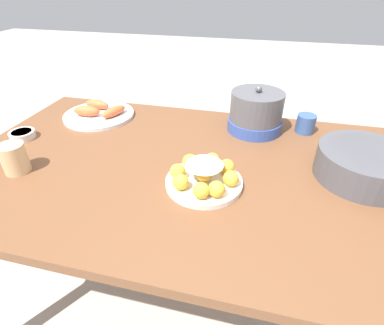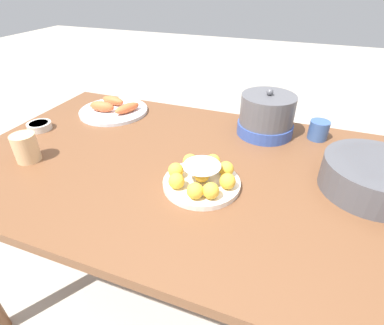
{
  "view_description": "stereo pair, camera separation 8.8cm",
  "coord_description": "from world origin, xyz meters",
  "px_view_note": "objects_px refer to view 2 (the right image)",
  "views": [
    {
      "loc": [
        0.22,
        -0.76,
        1.25
      ],
      "look_at": [
        0.05,
        -0.05,
        0.77
      ],
      "focal_mm": 28.0,
      "sensor_mm": 36.0,
      "label": 1
    },
    {
      "loc": [
        0.31,
        -0.74,
        1.25
      ],
      "look_at": [
        0.05,
        -0.05,
        0.77
      ],
      "focal_mm": 28.0,
      "sensor_mm": 36.0,
      "label": 2
    }
  ],
  "objects_px": {
    "serving_bowl": "(374,176)",
    "dining_table": "(184,186)",
    "warming_pot": "(266,115)",
    "sauce_bowl": "(39,126)",
    "cup_far": "(319,130)",
    "cake_plate": "(202,178)",
    "seafood_platter": "(114,109)",
    "cup_near": "(26,148)"
  },
  "relations": [
    {
      "from": "cake_plate",
      "to": "warming_pot",
      "type": "height_order",
      "value": "warming_pot"
    },
    {
      "from": "dining_table",
      "to": "serving_bowl",
      "type": "bearing_deg",
      "value": 5.96
    },
    {
      "from": "serving_bowl",
      "to": "warming_pot",
      "type": "distance_m",
      "value": 0.41
    },
    {
      "from": "sauce_bowl",
      "to": "cup_far",
      "type": "distance_m",
      "value": 1.04
    },
    {
      "from": "cup_near",
      "to": "cup_far",
      "type": "bearing_deg",
      "value": 29.04
    },
    {
      "from": "sauce_bowl",
      "to": "seafood_platter",
      "type": "height_order",
      "value": "seafood_platter"
    },
    {
      "from": "dining_table",
      "to": "seafood_platter",
      "type": "bearing_deg",
      "value": 148.34
    },
    {
      "from": "sauce_bowl",
      "to": "seafood_platter",
      "type": "relative_size",
      "value": 0.31
    },
    {
      "from": "cake_plate",
      "to": "seafood_platter",
      "type": "bearing_deg",
      "value": 145.68
    },
    {
      "from": "dining_table",
      "to": "cup_far",
      "type": "relative_size",
      "value": 20.67
    },
    {
      "from": "seafood_platter",
      "to": "cup_far",
      "type": "xyz_separation_m",
      "value": [
        0.82,
        0.06,
        0.02
      ]
    },
    {
      "from": "serving_bowl",
      "to": "warming_pot",
      "type": "xyz_separation_m",
      "value": [
        -0.33,
        0.24,
        0.03
      ]
    },
    {
      "from": "serving_bowl",
      "to": "dining_table",
      "type": "bearing_deg",
      "value": -174.04
    },
    {
      "from": "cup_far",
      "to": "seafood_platter",
      "type": "bearing_deg",
      "value": -175.89
    },
    {
      "from": "dining_table",
      "to": "serving_bowl",
      "type": "distance_m",
      "value": 0.56
    },
    {
      "from": "dining_table",
      "to": "cake_plate",
      "type": "xyz_separation_m",
      "value": [
        0.09,
        -0.09,
        0.12
      ]
    },
    {
      "from": "dining_table",
      "to": "cake_plate",
      "type": "relative_size",
      "value": 6.46
    },
    {
      "from": "dining_table",
      "to": "sauce_bowl",
      "type": "height_order",
      "value": "sauce_bowl"
    },
    {
      "from": "cup_far",
      "to": "warming_pot",
      "type": "distance_m",
      "value": 0.19
    },
    {
      "from": "dining_table",
      "to": "sauce_bowl",
      "type": "bearing_deg",
      "value": 177.48
    },
    {
      "from": "seafood_platter",
      "to": "serving_bowl",
      "type": "bearing_deg",
      "value": -12.19
    },
    {
      "from": "serving_bowl",
      "to": "warming_pot",
      "type": "height_order",
      "value": "warming_pot"
    },
    {
      "from": "serving_bowl",
      "to": "sauce_bowl",
      "type": "height_order",
      "value": "serving_bowl"
    },
    {
      "from": "dining_table",
      "to": "seafood_platter",
      "type": "height_order",
      "value": "seafood_platter"
    },
    {
      "from": "cake_plate",
      "to": "sauce_bowl",
      "type": "bearing_deg",
      "value": 170.39
    },
    {
      "from": "dining_table",
      "to": "cake_plate",
      "type": "distance_m",
      "value": 0.18
    },
    {
      "from": "cup_near",
      "to": "warming_pot",
      "type": "height_order",
      "value": "warming_pot"
    },
    {
      "from": "serving_bowl",
      "to": "seafood_platter",
      "type": "xyz_separation_m",
      "value": [
        -0.97,
        0.21,
        -0.03
      ]
    },
    {
      "from": "dining_table",
      "to": "warming_pot",
      "type": "bearing_deg",
      "value": 54.99
    },
    {
      "from": "seafood_platter",
      "to": "cup_far",
      "type": "relative_size",
      "value": 4.17
    },
    {
      "from": "sauce_bowl",
      "to": "cup_far",
      "type": "xyz_separation_m",
      "value": [
        1.0,
        0.3,
        0.02
      ]
    },
    {
      "from": "serving_bowl",
      "to": "sauce_bowl",
      "type": "relative_size",
      "value": 3.06
    },
    {
      "from": "cake_plate",
      "to": "sauce_bowl",
      "type": "height_order",
      "value": "cake_plate"
    },
    {
      "from": "dining_table",
      "to": "warming_pot",
      "type": "relative_size",
      "value": 7.0
    },
    {
      "from": "sauce_bowl",
      "to": "cup_far",
      "type": "bearing_deg",
      "value": 16.53
    },
    {
      "from": "cake_plate",
      "to": "serving_bowl",
      "type": "distance_m",
      "value": 0.47
    },
    {
      "from": "cup_near",
      "to": "cup_far",
      "type": "xyz_separation_m",
      "value": [
        0.87,
        0.48,
        -0.01
      ]
    },
    {
      "from": "warming_pot",
      "to": "dining_table",
      "type": "bearing_deg",
      "value": -125.01
    },
    {
      "from": "cup_far",
      "to": "warming_pot",
      "type": "relative_size",
      "value": 0.34
    },
    {
      "from": "serving_bowl",
      "to": "cup_near",
      "type": "relative_size",
      "value": 3.0
    },
    {
      "from": "cup_far",
      "to": "warming_pot",
      "type": "bearing_deg",
      "value": -171.35
    },
    {
      "from": "sauce_bowl",
      "to": "seafood_platter",
      "type": "xyz_separation_m",
      "value": [
        0.18,
        0.24,
        0.0
      ]
    }
  ]
}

